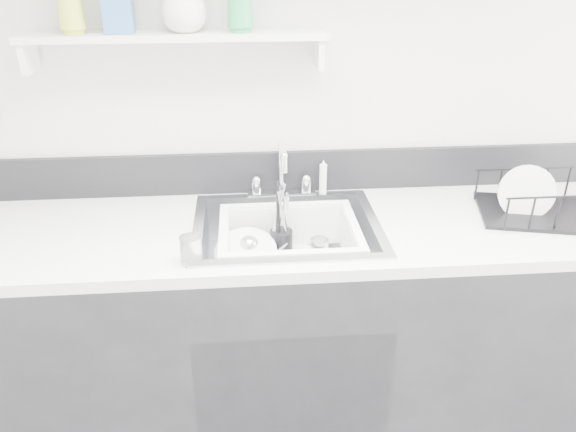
{
  "coord_description": "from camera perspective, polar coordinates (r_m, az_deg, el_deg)",
  "views": [
    {
      "loc": [
        -0.14,
        -0.52,
        1.8
      ],
      "look_at": [
        0.0,
        1.14,
        0.98
      ],
      "focal_mm": 35.0,
      "sensor_mm": 36.0,
      "label": 1
    }
  ],
  "objects": [
    {
      "name": "wash_tub",
      "position": [
        1.94,
        0.12,
        -3.31
      ],
      "size": [
        0.59,
        0.54,
        0.19
      ],
      "primitive_type": null,
      "rotation": [
        0.0,
        0.0,
        -0.38
      ],
      "color": "white",
      "rests_on": "sink"
    },
    {
      "name": "sink",
      "position": [
        1.97,
        -0.12,
        -3.27
      ],
      "size": [
        0.64,
        0.52,
        0.2
      ],
      "primitive_type": null,
      "color": "silver",
      "rests_on": "counter_run"
    },
    {
      "name": "tumbler_in_tub",
      "position": [
        1.99,
        3.19,
        -3.57
      ],
      "size": [
        0.08,
        0.08,
        0.09
      ],
      "primitive_type": "cylinder",
      "rotation": [
        0.0,
        0.0,
        0.24
      ],
      "color": "white",
      "rests_on": "wash_tub"
    },
    {
      "name": "dish_rack",
      "position": [
        2.17,
        24.15,
        1.76
      ],
      "size": [
        0.45,
        0.38,
        0.14
      ],
      "primitive_type": null,
      "rotation": [
        0.0,
        0.0,
        -0.24
      ],
      "color": "black",
      "rests_on": "counter_run"
    },
    {
      "name": "plate_stack",
      "position": [
        1.98,
        -4.03,
        -4.39
      ],
      "size": [
        0.27,
        0.26,
        0.1
      ],
      "rotation": [
        0.0,
        0.0,
        -0.39
      ],
      "color": "white",
      "rests_on": "wash_tub"
    },
    {
      "name": "ladle",
      "position": [
        1.98,
        -1.97,
        -3.84
      ],
      "size": [
        0.31,
        0.21,
        0.08
      ],
      "primitive_type": null,
      "rotation": [
        0.0,
        0.0,
        -0.38
      ],
      "color": "silver",
      "rests_on": "wash_tub"
    },
    {
      "name": "faucet",
      "position": [
        2.13,
        -0.66,
        3.51
      ],
      "size": [
        0.26,
        0.18,
        0.23
      ],
      "color": "silver",
      "rests_on": "counter_run"
    },
    {
      "name": "room_shell",
      "position": [
        0.93,
        4.12,
        18.87
      ],
      "size": [
        3.5,
        3.0,
        2.6
      ],
      "color": "silver",
      "rests_on": "ground"
    },
    {
      "name": "bowl_small",
      "position": [
        1.95,
        1.74,
        -5.29
      ],
      "size": [
        0.12,
        0.12,
        0.03
      ],
      "primitive_type": "imported",
      "rotation": [
        0.0,
        0.0,
        0.29
      ],
      "color": "white",
      "rests_on": "wash_tub"
    },
    {
      "name": "counter_run",
      "position": [
        2.18,
        -0.11,
        -11.76
      ],
      "size": [
        3.2,
        0.62,
        0.92
      ],
      "color": "black",
      "rests_on": "ground"
    },
    {
      "name": "tumbler_counter",
      "position": [
        1.71,
        -9.83,
        -3.45
      ],
      "size": [
        0.07,
        0.07,
        0.09
      ],
      "primitive_type": "cylinder",
      "rotation": [
        0.0,
        0.0,
        0.14
      ],
      "color": "white",
      "rests_on": "counter_run"
    },
    {
      "name": "side_sprayer",
      "position": [
        2.15,
        3.58,
        3.98
      ],
      "size": [
        0.03,
        0.03,
        0.14
      ],
      "primitive_type": "cylinder",
      "color": "white",
      "rests_on": "counter_run"
    },
    {
      "name": "wall_shelf",
      "position": [
        1.98,
        -11.38,
        17.3
      ],
      "size": [
        1.0,
        0.16,
        0.12
      ],
      "color": "silver",
      "rests_on": "room_shell"
    },
    {
      "name": "utensil_cup",
      "position": [
        2.02,
        -0.7,
        -2.59
      ],
      "size": [
        0.08,
        0.08,
        0.27
      ],
      "rotation": [
        0.0,
        0.0,
        -0.22
      ],
      "color": "black",
      "rests_on": "wash_tub"
    },
    {
      "name": "backsplash",
      "position": [
        2.17,
        -0.77,
        4.53
      ],
      "size": [
        3.2,
        0.02,
        0.16
      ],
      "primitive_type": "cube",
      "color": "black",
      "rests_on": "counter_run"
    },
    {
      "name": "soap_bottle_c",
      "position": [
        1.95,
        -10.61,
        20.63
      ],
      "size": [
        0.16,
        0.16,
        0.19
      ],
      "primitive_type": "imported",
      "rotation": [
        0.0,
        0.0,
        -0.07
      ],
      "color": "beige",
      "rests_on": "wall_shelf"
    }
  ]
}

